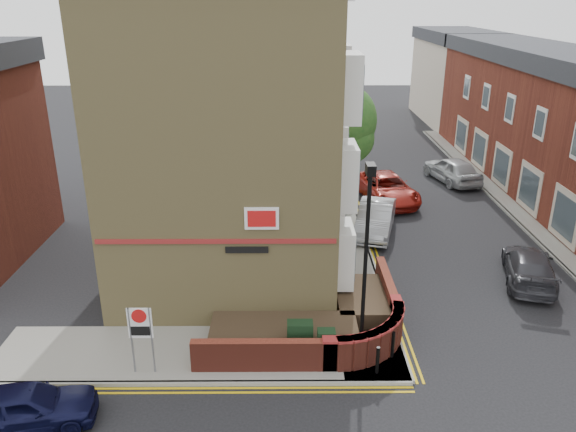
# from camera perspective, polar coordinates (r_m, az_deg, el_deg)

# --- Properties ---
(ground) EXTENTS (120.00, 120.00, 0.00)m
(ground) POSITION_cam_1_polar(r_m,az_deg,el_deg) (17.32, 2.35, -16.75)
(ground) COLOR black
(ground) RESTS_ON ground
(pavement_corner) EXTENTS (13.00, 3.00, 0.12)m
(pavement_corner) POSITION_cam_1_polar(r_m,az_deg,el_deg) (18.67, -8.97, -13.61)
(pavement_corner) COLOR gray
(pavement_corner) RESTS_ON ground
(pavement_main) EXTENTS (2.00, 32.00, 0.12)m
(pavement_main) POSITION_cam_1_polar(r_m,az_deg,el_deg) (31.58, 4.69, 1.65)
(pavement_main) COLOR gray
(pavement_main) RESTS_ON ground
(pavement_far) EXTENTS (4.00, 40.00, 0.12)m
(pavement_far) POSITION_cam_1_polar(r_m,az_deg,el_deg) (31.78, 25.33, -0.29)
(pavement_far) COLOR gray
(pavement_far) RESTS_ON ground
(kerb_side) EXTENTS (13.00, 0.15, 0.12)m
(kerb_side) POSITION_cam_1_polar(r_m,az_deg,el_deg) (17.48, -9.68, -16.42)
(kerb_side) COLOR gray
(kerb_side) RESTS_ON ground
(kerb_main_near) EXTENTS (0.15, 32.00, 0.12)m
(kerb_main_near) POSITION_cam_1_polar(r_m,az_deg,el_deg) (31.68, 6.49, 1.65)
(kerb_main_near) COLOR gray
(kerb_main_near) RESTS_ON ground
(kerb_main_far) EXTENTS (0.15, 40.00, 0.12)m
(kerb_main_far) POSITION_cam_1_polar(r_m,az_deg,el_deg) (30.97, 22.00, -0.30)
(kerb_main_far) COLOR gray
(kerb_main_far) RESTS_ON ground
(yellow_lines_side) EXTENTS (13.00, 0.28, 0.01)m
(yellow_lines_side) POSITION_cam_1_polar(r_m,az_deg,el_deg) (17.32, -9.80, -17.07)
(yellow_lines_side) COLOR gold
(yellow_lines_side) RESTS_ON ground
(yellow_lines_main) EXTENTS (0.28, 32.00, 0.01)m
(yellow_lines_main) POSITION_cam_1_polar(r_m,az_deg,el_deg) (31.73, 6.94, 1.56)
(yellow_lines_main) COLOR gold
(yellow_lines_main) RESTS_ON ground
(corner_building) EXTENTS (8.95, 10.40, 13.60)m
(corner_building) POSITION_cam_1_polar(r_m,az_deg,el_deg) (22.16, -5.82, 9.67)
(corner_building) COLOR #9A8752
(corner_building) RESTS_ON ground
(garden_wall) EXTENTS (6.80, 6.00, 1.20)m
(garden_wall) POSITION_cam_1_polar(r_m,az_deg,el_deg) (19.35, 2.02, -12.17)
(garden_wall) COLOR maroon
(garden_wall) RESTS_ON ground
(lamppost) EXTENTS (0.25, 0.50, 6.30)m
(lamppost) POSITION_cam_1_polar(r_m,az_deg,el_deg) (16.69, 7.86, -4.93)
(lamppost) COLOR black
(lamppost) RESTS_ON pavement_corner
(utility_cabinet_large) EXTENTS (0.80, 0.45, 1.20)m
(utility_cabinet_large) POSITION_cam_1_polar(r_m,az_deg,el_deg) (17.94, 1.22, -12.38)
(utility_cabinet_large) COLOR black
(utility_cabinet_large) RESTS_ON pavement_corner
(utility_cabinet_small) EXTENTS (0.55, 0.40, 1.10)m
(utility_cabinet_small) POSITION_cam_1_polar(r_m,az_deg,el_deg) (17.76, 3.89, -13.02)
(utility_cabinet_small) COLOR black
(utility_cabinet_small) RESTS_ON pavement_corner
(bollard_near) EXTENTS (0.11, 0.11, 0.90)m
(bollard_near) POSITION_cam_1_polar(r_m,az_deg,el_deg) (17.50, 9.09, -14.26)
(bollard_near) COLOR black
(bollard_near) RESTS_ON pavement_corner
(bollard_far) EXTENTS (0.11, 0.11, 0.90)m
(bollard_far) POSITION_cam_1_polar(r_m,az_deg,el_deg) (18.25, 10.60, -12.71)
(bollard_far) COLOR black
(bollard_far) RESTS_ON pavement_corner
(zone_sign) EXTENTS (0.72, 0.07, 2.20)m
(zone_sign) POSITION_cam_1_polar(r_m,az_deg,el_deg) (17.28, -14.76, -10.97)
(zone_sign) COLOR slate
(zone_sign) RESTS_ON pavement_corner
(far_terrace) EXTENTS (5.40, 30.40, 8.00)m
(far_terrace) POSITION_cam_1_polar(r_m,az_deg,el_deg) (34.84, 25.93, 8.27)
(far_terrace) COLOR maroon
(far_terrace) RESTS_ON ground
(far_terrace_cream) EXTENTS (5.40, 12.40, 8.00)m
(far_terrace_cream) POSITION_cam_1_polar(r_m,az_deg,el_deg) (54.22, 16.47, 13.53)
(far_terrace_cream) COLOR #C1B29F
(far_terrace_cream) RESTS_ON ground
(tree_near) EXTENTS (3.64, 3.65, 6.70)m
(tree_near) POSITION_cam_1_polar(r_m,az_deg,el_deg) (28.42, 5.30, 9.15)
(tree_near) COLOR #382B1E
(tree_near) RESTS_ON pavement_main
(tree_mid) EXTENTS (4.03, 4.03, 7.42)m
(tree_mid) POSITION_cam_1_polar(r_m,az_deg,el_deg) (36.17, 4.13, 12.62)
(tree_mid) COLOR #382B1E
(tree_mid) RESTS_ON pavement_main
(tree_far) EXTENTS (3.81, 3.81, 7.00)m
(tree_far) POSITION_cam_1_polar(r_m,az_deg,el_deg) (44.11, 3.34, 13.85)
(tree_far) COLOR #382B1E
(tree_far) RESTS_ON pavement_main
(traffic_light_assembly) EXTENTS (0.20, 0.16, 4.20)m
(traffic_light_assembly) POSITION_cam_1_polar(r_m,az_deg,el_deg) (39.53, 4.31, 9.81)
(traffic_light_assembly) COLOR black
(traffic_light_assembly) RESTS_ON pavement_main
(navy_hatchback) EXTENTS (3.87, 2.17, 1.24)m
(navy_hatchback) POSITION_cam_1_polar(r_m,az_deg,el_deg) (17.06, -25.11, -17.15)
(navy_hatchback) COLOR black
(navy_hatchback) RESTS_ON ground
(silver_car_near) EXTENTS (2.71, 4.82, 1.50)m
(silver_car_near) POSITION_cam_1_polar(r_m,az_deg,el_deg) (27.29, 8.87, -0.23)
(silver_car_near) COLOR #999BA0
(silver_car_near) RESTS_ON ground
(red_car_main) EXTENTS (3.46, 5.72, 1.48)m
(red_car_main) POSITION_cam_1_polar(r_m,az_deg,el_deg) (31.74, 9.99, 2.80)
(red_car_main) COLOR maroon
(red_car_main) RESTS_ON ground
(grey_car_far) EXTENTS (2.99, 4.80, 1.30)m
(grey_car_far) POSITION_cam_1_polar(r_m,az_deg,el_deg) (24.45, 23.31, -4.73)
(grey_car_far) COLOR #2F2F34
(grey_car_far) RESTS_ON ground
(silver_car_far) EXTENTS (2.96, 4.95, 1.58)m
(silver_car_far) POSITION_cam_1_polar(r_m,az_deg,el_deg) (35.96, 16.36, 4.54)
(silver_car_far) COLOR #9DA1A4
(silver_car_far) RESTS_ON ground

